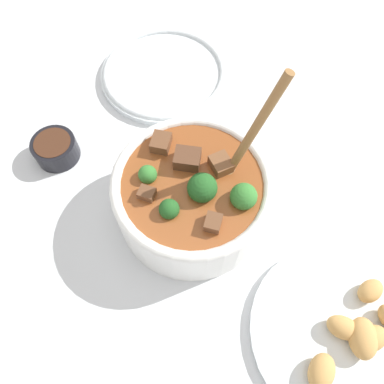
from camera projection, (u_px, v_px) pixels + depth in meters
ground_plane at (192, 210)px, 0.59m from camera, size 4.00×4.00×0.00m
stew_bowl at (192, 194)px, 0.54m from camera, size 0.23×0.23×0.25m
condiment_bowl at (55, 148)px, 0.62m from camera, size 0.07×0.07×0.04m
empty_plate at (165, 73)px, 0.71m from camera, size 0.24×0.24×0.02m
food_plate at (345, 333)px, 0.49m from camera, size 0.24×0.24×0.04m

